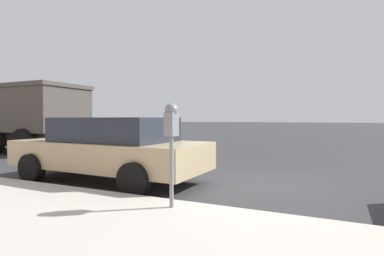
% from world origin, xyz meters
% --- Properties ---
extents(ground_plane, '(220.00, 220.00, 0.00)m').
position_xyz_m(ground_plane, '(0.00, 0.00, 0.00)').
color(ground_plane, '#333335').
extents(parking_meter, '(0.21, 0.19, 1.49)m').
position_xyz_m(parking_meter, '(-2.58, 0.68, 1.28)').
color(parking_meter, gray).
rests_on(parking_meter, sidewalk).
extents(car_tan, '(2.10, 4.54, 1.44)m').
position_xyz_m(car_tan, '(-1.01, 3.10, 0.76)').
color(car_tan, tan).
rests_on(car_tan, ground_plane).
extents(dump_truck, '(2.79, 7.12, 2.97)m').
position_xyz_m(dump_truck, '(2.35, 11.43, 1.64)').
color(dump_truck, black).
rests_on(dump_truck, ground_plane).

